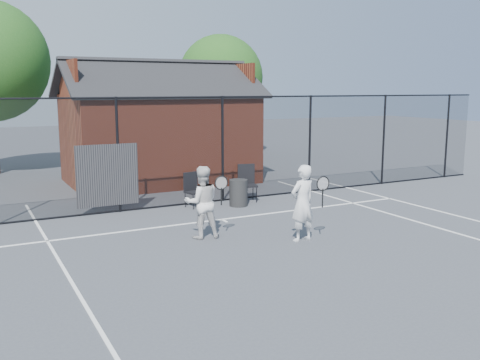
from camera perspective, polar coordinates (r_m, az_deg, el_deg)
name	(u,v)px	position (r m, az deg, el deg)	size (l,w,h in m)	color
ground	(287,252)	(10.73, 5.05, -7.66)	(80.00, 80.00, 0.00)	#404349
court_lines	(328,272)	(9.70, 9.32, -9.63)	(11.02, 18.00, 0.01)	white
fence	(180,154)	(14.69, -6.46, 2.81)	(22.04, 3.00, 3.00)	black
clubhouse	(159,135)	(18.69, -8.63, 4.73)	(6.50, 4.36, 4.19)	maroon
tree_right	(221,78)	(25.62, -2.08, 10.87)	(3.97, 3.97, 5.70)	black
player_front	(303,203)	(11.34, 6.70, -2.45)	(0.76, 0.58, 1.64)	silver
player_back	(202,202)	(11.52, -4.08, -2.38)	(0.90, 0.73, 1.57)	silver
chair_left	(195,191)	(14.57, -4.86, -1.12)	(0.45, 0.46, 0.93)	black
chair_right	(248,184)	(15.26, 0.84, -0.40)	(0.50, 0.52, 1.03)	black
waste_bin	(238,193)	(14.71, -0.17, -1.38)	(0.50, 0.50, 0.73)	#272727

